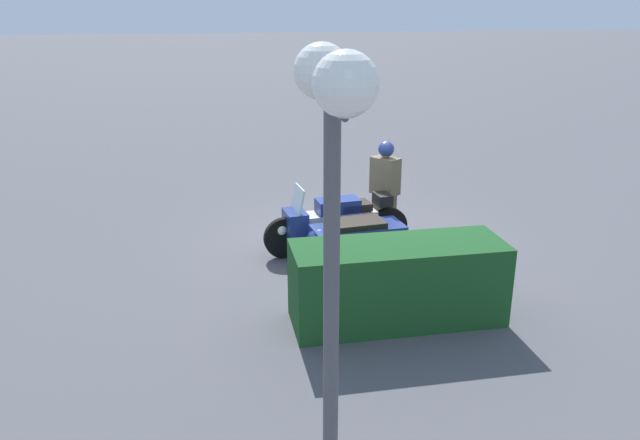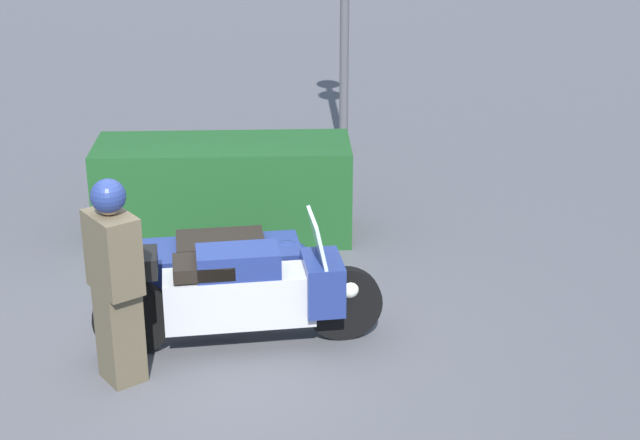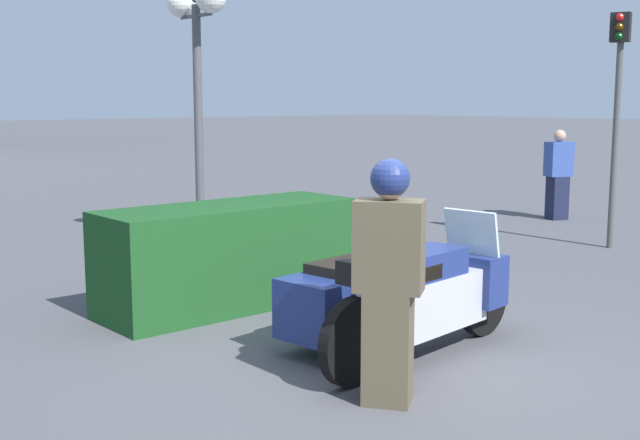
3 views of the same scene
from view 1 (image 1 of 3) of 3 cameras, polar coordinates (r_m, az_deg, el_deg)
ground_plane at (r=10.55m, az=3.60°, el=-2.46°), size 160.00×160.00×0.00m
police_motorcycle at (r=9.87m, az=2.06°, el=-1.09°), size 2.46×1.27×1.16m
officer_rider at (r=10.73m, az=5.95°, el=2.97°), size 0.50×0.54×1.71m
hedge_bush_curbside at (r=8.04m, az=7.10°, el=-5.71°), size 2.70×0.94×1.05m
twin_lamp_post at (r=4.23m, az=1.13°, el=6.87°), size 0.41×1.16×3.64m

